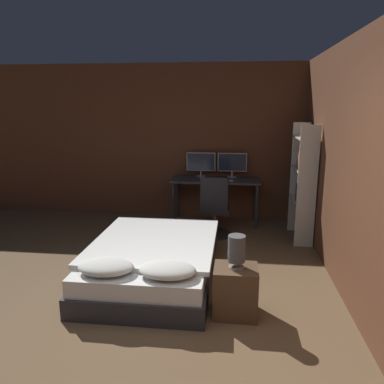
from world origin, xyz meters
name	(u,v)px	position (x,y,z in m)	size (l,w,h in m)	color
ground_plane	(143,355)	(0.00, 0.00, 0.00)	(20.00, 20.00, 0.00)	brown
wall_back	(196,142)	(0.00, 4.00, 1.35)	(12.00, 0.06, 2.70)	brown
wall_side_right	(347,167)	(1.89, 1.50, 1.35)	(0.06, 12.00, 2.70)	brown
bed	(153,261)	(-0.21, 1.34, 0.23)	(1.40, 1.96, 0.53)	#2D2D33
nightstand	(235,291)	(0.74, 0.71, 0.24)	(0.42, 0.36, 0.49)	brown
bedside_lamp	(237,249)	(0.74, 0.71, 0.67)	(0.16, 0.16, 0.32)	gray
desk	(216,185)	(0.38, 3.62, 0.67)	(1.48, 0.62, 0.77)	#38383D
monitor_left	(201,163)	(0.11, 3.83, 1.01)	(0.50, 0.16, 0.42)	#B7B7BC
monitor_right	(232,163)	(0.65, 3.83, 1.01)	(0.50, 0.16, 0.42)	#B7B7BC
keyboard	(215,181)	(0.38, 3.42, 0.78)	(0.35, 0.13, 0.02)	#B7B7BC
computer_mouse	(231,181)	(0.64, 3.42, 0.79)	(0.07, 0.05, 0.04)	#B7B7BC
office_chair	(214,213)	(0.41, 2.92, 0.38)	(0.52, 0.52, 0.96)	black
bookshelf	(304,178)	(1.71, 2.91, 0.95)	(0.27, 0.74, 1.74)	beige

